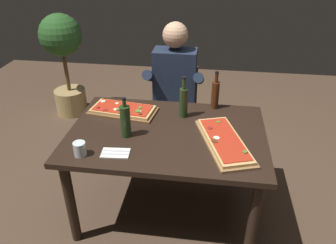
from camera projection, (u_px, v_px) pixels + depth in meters
name	position (u px, v px, depth m)	size (l,w,h in m)	color
ground_plane	(167.00, 207.00, 2.72)	(6.40, 6.40, 0.00)	#4C3828
dining_table	(167.00, 143.00, 2.40)	(1.40, 0.96, 0.74)	black
pizza_rectangular_front	(123.00, 110.00, 2.59)	(0.55, 0.32, 0.05)	brown
pizza_rectangular_left	(224.00, 141.00, 2.21)	(0.43, 0.66, 0.05)	olive
wine_bottle_dark	(215.00, 94.00, 2.61)	(0.06, 0.06, 0.31)	#47230F
oil_bottle_amber	(184.00, 101.00, 2.48)	(0.06, 0.06, 0.33)	#233819
vinegar_bottle_green	(125.00, 121.00, 2.24)	(0.07, 0.07, 0.29)	#233819
tumbler_near_camera	(80.00, 150.00, 2.08)	(0.08, 0.08, 0.09)	silver
napkin_cutlery_set	(116.00, 153.00, 2.11)	(0.19, 0.12, 0.01)	white
diner_chair	(175.00, 108.00, 3.21)	(0.44, 0.44, 0.87)	#3D2B1E
seated_diner	(174.00, 89.00, 2.98)	(0.53, 0.41, 1.33)	#23232D
potted_plant_corner	(64.00, 55.00, 3.79)	(0.47, 0.47, 1.21)	tan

